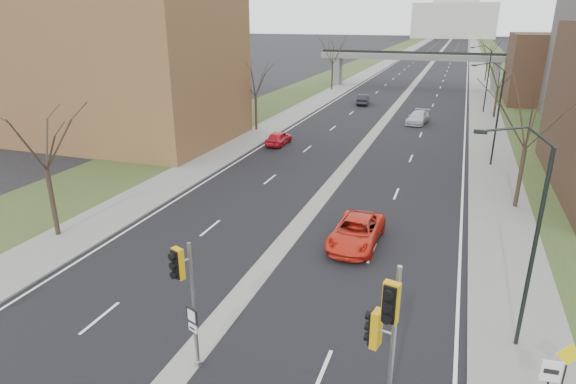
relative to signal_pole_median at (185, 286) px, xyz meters
The scene contains 28 objects.
ground 3.60m from the signal_pole_median, 127.42° to the right, with size 700.00×700.00×0.00m, color black.
road_surface 149.51m from the signal_pole_median, 90.16° to the left, with size 20.00×600.00×0.01m, color black.
median_strip 149.51m from the signal_pole_median, 90.16° to the left, with size 1.20×600.00×0.02m, color gray.
sidewalk_right 149.96m from the signal_pole_median, 85.56° to the left, with size 4.00×600.00×0.12m, color gray.
sidewalk_left 150.02m from the signal_pole_median, 94.74° to the left, with size 4.00×600.00×0.12m, color gray.
grass_verge_right 150.54m from the signal_pole_median, 83.29° to the left, with size 8.00×600.00×0.10m, color #2A3D1C.
grass_verge_left 150.64m from the signal_pole_median, 97.02° to the left, with size 8.00×600.00×0.10m, color #2A3D1C.
apartment_building 40.27m from the signal_pole_median, 131.86° to the left, with size 25.00×16.00×22.00m, color brown.
commercial_block_far 72.76m from the signal_pole_median, 72.73° to the left, with size 14.00×14.00×10.00m, color #44311F.
pedestrian_bridge 79.48m from the signal_pole_median, 90.29° to the left, with size 34.00×3.00×6.45m.
capitol 319.82m from the signal_pole_median, 90.07° to the left, with size 48.00×42.00×55.75m.
streetlight_near 12.39m from the signal_pole_median, 27.33° to the left, with size 2.61×0.20×8.70m.
streetlight_mid 33.38m from the signal_pole_median, 71.41° to the left, with size 2.61×0.20×8.70m.
streetlight_far 58.53m from the signal_pole_median, 79.57° to the left, with size 2.61×0.20×8.70m.
tree_left_a 15.66m from the signal_pole_median, 150.88° to the left, with size 7.20×7.20×9.40m.
tree_left_b 39.89m from the signal_pole_median, 109.69° to the left, with size 6.75×6.75×8.81m.
tree_left_c 72.80m from the signal_pole_median, 100.62° to the left, with size 7.65×7.65×9.99m.
tree_right_a 25.08m from the signal_pole_median, 59.60° to the left, with size 7.20×7.20×9.40m.
tree_right_b 55.95m from the signal_pole_median, 76.98° to the left, with size 6.30×6.30×8.22m.
tree_right_c 95.37m from the signal_pole_median, 82.41° to the left, with size 7.65×7.65×9.99m.
signal_pole_median is the anchor object (origin of this frame).
signal_pole_right 6.91m from the signal_pole_median, ahead, with size 0.95×1.18×5.69m.
speed_limit_sign 11.82m from the signal_pole_median, ahead, with size 0.58×0.09×2.68m.
warning_sign 13.02m from the signal_pole_median, 12.86° to the left, with size 0.84×0.26×2.20m.
car_left_near 33.44m from the signal_pole_median, 105.09° to the left, with size 1.68×4.16×1.42m, color red.
car_left_far 59.03m from the signal_pole_median, 95.14° to the left, with size 1.56×4.48×1.47m, color black.
car_right_near 13.10m from the signal_pole_median, 74.11° to the left, with size 2.54×5.51×1.53m, color red.
car_right_mid 47.77m from the signal_pole_median, 85.59° to the left, with size 2.09×5.15×1.50m, color #B9BAC1.
Camera 1 is at (8.60, -11.92, 12.28)m, focal length 30.00 mm.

